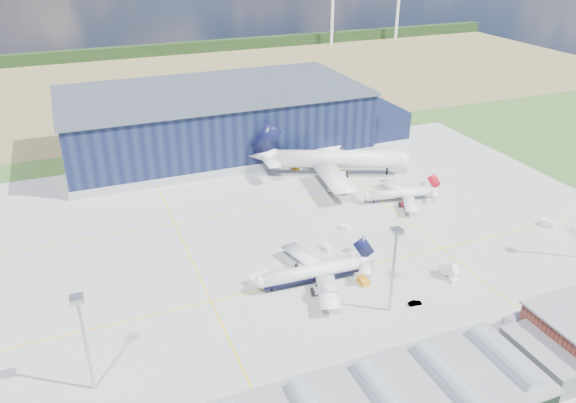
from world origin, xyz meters
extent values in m
plane|color=#325B22|center=(0.00, 0.00, 0.00)|extent=(600.00, 600.00, 0.00)
cube|color=gray|center=(0.00, 10.00, 0.03)|extent=(220.00, 160.00, 0.06)
cube|color=yellow|center=(0.00, -10.00, 0.07)|extent=(180.00, 0.40, 0.02)
cube|color=yellow|center=(0.00, 35.00, 0.07)|extent=(180.00, 0.40, 0.02)
cube|color=yellow|center=(-30.00, 10.00, 0.07)|extent=(0.40, 120.00, 0.02)
cube|color=yellow|center=(40.00, 10.00, 0.07)|extent=(0.40, 120.00, 0.02)
cube|color=olive|center=(0.00, 220.00, 0.00)|extent=(600.00, 220.00, 0.01)
cube|color=black|center=(0.00, 300.00, 4.00)|extent=(600.00, 8.00, 8.00)
cube|color=black|center=(0.00, 95.00, 12.50)|extent=(120.00, 60.00, 25.00)
cube|color=#8E959B|center=(0.00, 95.00, 1.60)|extent=(121.00, 61.00, 3.20)
cube|color=#4B555F|center=(0.00, 95.00, 25.50)|extent=(122.00, 62.00, 1.20)
cube|color=black|center=(72.00, 90.00, 6.00)|extent=(24.00, 30.00, 12.00)
cube|color=slate|center=(-10.00, -60.00, 6.20)|extent=(66.00, 23.00, 0.50)
cube|color=slate|center=(30.00, -60.00, 3.00)|extent=(10.00, 18.00, 6.00)
cylinder|color=#8699A5|center=(-10.00, -60.00, 6.40)|extent=(4.40, 18.00, 4.40)
cylinder|color=#8699A5|center=(4.00, -60.00, 6.40)|extent=(4.40, 18.00, 4.40)
cylinder|color=#8699A5|center=(18.00, -60.00, 6.40)|extent=(4.40, 18.00, 4.40)
cylinder|color=#ABADB2|center=(-60.00, -30.00, 11.00)|extent=(0.70, 0.70, 22.00)
cube|color=#ABADB2|center=(-60.00, -30.00, 22.50)|extent=(2.60, 2.60, 1.00)
cylinder|color=#ABADB2|center=(10.00, -30.00, 11.00)|extent=(0.70, 0.70, 22.00)
cube|color=#ABADB2|center=(10.00, -30.00, 22.50)|extent=(2.60, 2.60, 1.00)
cube|color=orange|center=(9.64, -17.34, 0.77)|extent=(2.32, 3.74, 1.55)
cube|color=silver|center=(-15.88, -6.58, 1.23)|extent=(5.95, 3.33, 2.46)
cube|color=silver|center=(8.46, 2.01, 0.72)|extent=(2.73, 3.65, 1.45)
cube|color=silver|center=(79.52, -11.13, 1.00)|extent=(3.76, 4.82, 2.01)
cube|color=orange|center=(23.01, 62.00, 0.67)|extent=(2.81, 3.52, 1.34)
cube|color=silver|center=(19.05, 11.23, 0.66)|extent=(3.47, 3.62, 1.31)
cube|color=silver|center=(34.80, -46.00, 1.34)|extent=(6.14, 4.23, 2.69)
cube|color=silver|center=(32.58, -23.08, 1.53)|extent=(3.07, 5.10, 3.05)
imported|color=#99999E|center=(17.16, -30.56, 0.58)|extent=(3.66, 1.66, 1.16)
camera|label=1|loc=(-55.54, -125.25, 85.42)|focal=35.00mm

